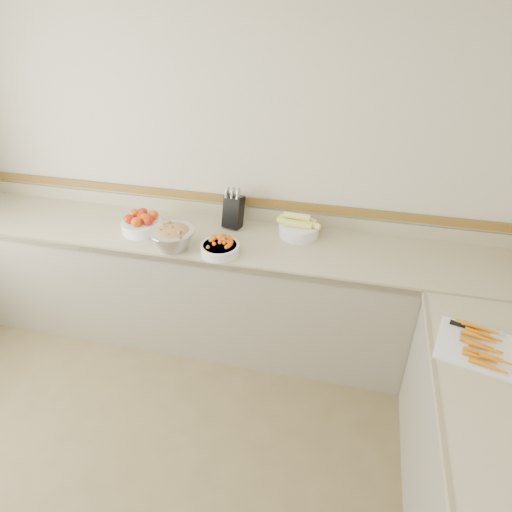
% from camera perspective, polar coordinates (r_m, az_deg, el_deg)
% --- Properties ---
extents(back_wall, '(4.00, 0.00, 4.00)m').
position_cam_1_polar(back_wall, '(3.30, -3.41, 11.13)').
color(back_wall, beige).
rests_on(back_wall, ground_plane).
extents(counter_back, '(4.00, 0.65, 1.08)m').
position_cam_1_polar(counter_back, '(3.44, -4.45, -4.09)').
color(counter_back, tan).
rests_on(counter_back, ground_plane).
extents(knife_block, '(0.15, 0.18, 0.31)m').
position_cam_1_polar(knife_block, '(3.28, -2.85, 5.68)').
color(knife_block, black).
rests_on(knife_block, counter_back).
extents(tomato_bowl, '(0.28, 0.28, 0.14)m').
position_cam_1_polar(tomato_bowl, '(3.34, -14.10, 4.01)').
color(tomato_bowl, white).
rests_on(tomato_bowl, counter_back).
extents(cherry_tomato_bowl, '(0.26, 0.26, 0.14)m').
position_cam_1_polar(cherry_tomato_bowl, '(2.99, -4.51, 1.13)').
color(cherry_tomato_bowl, white).
rests_on(cherry_tomato_bowl, counter_back).
extents(corn_bowl, '(0.31, 0.28, 0.17)m').
position_cam_1_polar(corn_bowl, '(3.20, 5.38, 3.60)').
color(corn_bowl, white).
rests_on(corn_bowl, counter_back).
extents(rhubarb_bowl, '(0.30, 0.30, 0.17)m').
position_cam_1_polar(rhubarb_bowl, '(3.07, -10.39, 2.36)').
color(rhubarb_bowl, '#B2B2BA').
rests_on(rhubarb_bowl, counter_back).
extents(cutting_board, '(0.50, 0.43, 0.06)m').
position_cam_1_polar(cutting_board, '(2.55, 26.52, -10.15)').
color(cutting_board, silver).
rests_on(cutting_board, counter_right).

